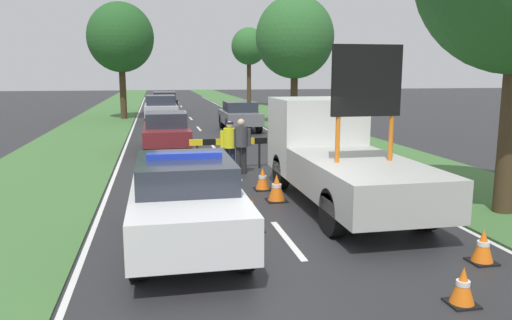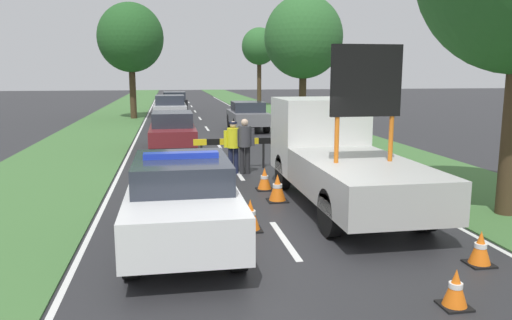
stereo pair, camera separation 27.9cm
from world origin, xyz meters
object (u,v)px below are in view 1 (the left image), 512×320
traffic_cone_near_truck (463,286)px  roadside_tree_near_left (249,47)px  queued_car_sedan_black (165,102)px  traffic_cone_centre_front (277,188)px  roadside_tree_mid_left (295,37)px  police_officer (230,143)px  traffic_cone_behind_barrier (483,246)px  road_barrier (229,144)px  roadside_tree_near_right (121,38)px  traffic_cone_near_police (263,179)px  work_truck (335,153)px  queued_car_suv_grey (240,115)px  queued_car_wagon_maroon (166,130)px  police_car (185,197)px  traffic_cone_lane_edge (252,215)px  queued_car_sedan_silver (161,108)px  pedestrian_civilian (241,142)px

traffic_cone_near_truck → roadside_tree_near_left: 39.23m
queued_car_sedan_black → traffic_cone_centre_front: bearing=94.1°
roadside_tree_near_left → roadside_tree_mid_left: size_ratio=0.95×
police_officer → traffic_cone_behind_barrier: bearing=107.7°
police_officer → roadside_tree_mid_left: roadside_tree_mid_left is taller
police_officer → traffic_cone_centre_front: police_officer is taller
road_barrier → roadside_tree_near_right: roadside_tree_near_right is taller
roadside_tree_mid_left → traffic_cone_near_police: bearing=-108.4°
work_truck → traffic_cone_behind_barrier: size_ratio=11.11×
police_officer → roadside_tree_near_left: 30.62m
work_truck → traffic_cone_near_truck: size_ratio=11.91×
work_truck → roadside_tree_mid_left: 17.83m
traffic_cone_behind_barrier → roadside_tree_mid_left: 21.85m
traffic_cone_behind_barrier → traffic_cone_near_truck: bearing=-133.5°
queued_car_suv_grey → queued_car_wagon_maroon: bearing=56.9°
traffic_cone_near_police → roadside_tree_near_right: size_ratio=0.08×
police_car → roadside_tree_near_left: 36.64m
traffic_cone_lane_edge → queued_car_suv_grey: bearing=81.3°
roadside_tree_near_left → road_barrier: bearing=-101.8°
police_officer → traffic_cone_centre_front: bearing=97.4°
traffic_cone_centre_front → queued_car_sedan_silver: (-2.37, 20.16, 0.51)m
work_truck → queued_car_sedan_silver: work_truck is taller
traffic_cone_lane_edge → roadside_tree_near_right: 25.05m
traffic_cone_near_police → queued_car_sedan_black: (-1.92, 26.44, 0.50)m
work_truck → queued_car_sedan_black: size_ratio=1.30×
work_truck → pedestrian_civilian: work_truck is taller
work_truck → police_officer: size_ratio=3.90×
queued_car_wagon_maroon → roadside_tree_mid_left: roadside_tree_mid_left is taller
work_truck → queued_car_sedan_black: bearing=-80.8°
police_officer → traffic_cone_near_truck: 9.15m
police_officer → pedestrian_civilian: pedestrian_civilian is taller
traffic_cone_near_police → queued_car_wagon_maroon: 7.65m
traffic_cone_near_truck → queued_car_sedan_black: 33.35m
traffic_cone_behind_barrier → traffic_cone_lane_edge: (-3.24, 2.31, 0.03)m
pedestrian_civilian → traffic_cone_behind_barrier: (2.53, -7.65, -0.69)m
traffic_cone_near_truck → queued_car_wagon_maroon: queued_car_wagon_maroon is taller
work_truck → queued_car_suv_grey: 14.61m
pedestrian_civilian → traffic_cone_near_police: size_ratio=2.82×
traffic_cone_near_police → traffic_cone_lane_edge: traffic_cone_lane_edge is taller
police_officer → queued_car_sedan_black: bearing=-89.3°
police_car → traffic_cone_behind_barrier: bearing=-22.2°
roadside_tree_mid_left → road_barrier: bearing=-113.9°
roadside_tree_near_left → queued_car_sedan_black: bearing=-144.0°
work_truck → traffic_cone_centre_front: bearing=-6.2°
police_officer → pedestrian_civilian: bearing=163.4°
queued_car_wagon_maroon → roadside_tree_near_left: bearing=-107.7°
traffic_cone_centre_front → queued_car_suv_grey: bearing=83.8°
queued_car_suv_grey → work_truck: bearing=89.1°
traffic_cone_centre_front → queued_car_wagon_maroon: 8.80m
roadside_tree_near_left → police_officer: bearing=-101.7°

